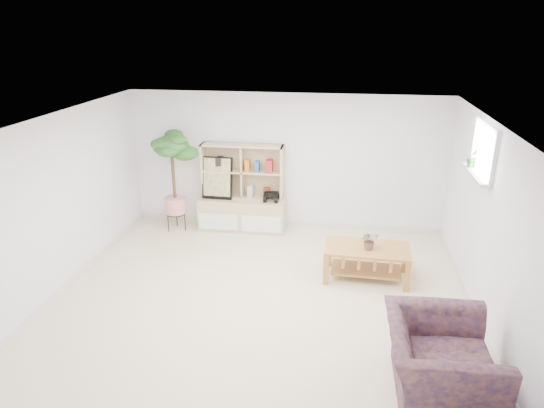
# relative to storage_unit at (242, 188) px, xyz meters

# --- Properties ---
(floor) EXTENTS (5.50, 5.00, 0.01)m
(floor) POSITION_rel_storage_unit_xyz_m (0.74, -2.24, -0.77)
(floor) COLOR beige
(floor) RESTS_ON ground
(ceiling) EXTENTS (5.50, 5.00, 0.01)m
(ceiling) POSITION_rel_storage_unit_xyz_m (0.74, -2.24, 1.63)
(ceiling) COLOR white
(ceiling) RESTS_ON walls
(walls) EXTENTS (5.51, 5.01, 2.40)m
(walls) POSITION_rel_storage_unit_xyz_m (0.74, -2.24, 0.43)
(walls) COLOR white
(walls) RESTS_ON floor
(baseboard) EXTENTS (5.50, 5.00, 0.10)m
(baseboard) POSITION_rel_storage_unit_xyz_m (0.74, -2.24, -0.72)
(baseboard) COLOR silver
(baseboard) RESTS_ON floor
(window) EXTENTS (0.10, 0.98, 0.68)m
(window) POSITION_rel_storage_unit_xyz_m (3.47, -1.64, 1.23)
(window) COLOR #C2DBFF
(window) RESTS_ON walls
(window_sill) EXTENTS (0.14, 1.00, 0.04)m
(window_sill) POSITION_rel_storage_unit_xyz_m (3.41, -1.64, 0.91)
(window_sill) COLOR silver
(window_sill) RESTS_ON walls
(storage_unit) EXTENTS (1.53, 0.52, 1.53)m
(storage_unit) POSITION_rel_storage_unit_xyz_m (0.00, 0.00, 0.00)
(storage_unit) COLOR tan
(storage_unit) RESTS_ON floor
(poster) EXTENTS (0.54, 0.14, 0.75)m
(poster) POSITION_rel_storage_unit_xyz_m (-0.43, -0.03, 0.18)
(poster) COLOR #FFF43C
(poster) RESTS_ON storage_unit
(toy_truck) EXTENTS (0.35, 0.24, 0.19)m
(toy_truck) POSITION_rel_storage_unit_xyz_m (0.53, -0.05, -0.10)
(toy_truck) COLOR black
(toy_truck) RESTS_ON storage_unit
(coffee_table) EXTENTS (1.21, 0.69, 0.49)m
(coffee_table) POSITION_rel_storage_unit_xyz_m (2.14, -1.49, -0.52)
(coffee_table) COLOR #AA6B34
(coffee_table) RESTS_ON floor
(table_plant) EXTENTS (0.29, 0.27, 0.27)m
(table_plant) POSITION_rel_storage_unit_xyz_m (2.16, -1.53, -0.15)
(table_plant) COLOR #2A6B28
(table_plant) RESTS_ON coffee_table
(floor_tree) EXTENTS (0.77, 0.77, 1.78)m
(floor_tree) POSITION_rel_storage_unit_xyz_m (-1.16, -0.21, 0.13)
(floor_tree) COLOR #215421
(floor_tree) RESTS_ON floor
(armchair) EXTENTS (1.05, 1.20, 0.88)m
(armchair) POSITION_rel_storage_unit_xyz_m (2.76, -3.79, -0.33)
(armchair) COLOR #100F3D
(armchair) RESTS_ON floor
(sill_plant) EXTENTS (0.18, 0.16, 0.26)m
(sill_plant) POSITION_rel_storage_unit_xyz_m (3.41, -1.37, 1.07)
(sill_plant) COLOR #215421
(sill_plant) RESTS_ON window_sill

